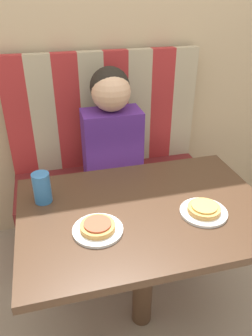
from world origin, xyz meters
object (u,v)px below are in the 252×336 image
object	(u,v)px
person	(111,123)
plate_right	(203,212)
pizza_right	(204,208)
plate_left	(98,230)
pizza_left	(98,226)
drinking_cup	(42,188)

from	to	relation	value
person	plate_right	world-z (taller)	person
person	pizza_right	distance (m)	0.79
plate_left	pizza_left	distance (m)	0.02
plate_left	pizza_right	world-z (taller)	pizza_right
pizza_right	person	bearing A→B (deg)	106.41
pizza_left	pizza_right	bearing A→B (deg)	0.00
plate_right	drinking_cup	xyz separation A→B (m)	(-0.63, 0.26, 0.06)
plate_left	plate_right	xyz separation A→B (m)	(0.44, 0.00, 0.00)
pizza_left	drinking_cup	world-z (taller)	drinking_cup
person	plate_right	distance (m)	0.79
pizza_left	pizza_right	size ratio (longest dim) A/B	1.00
plate_right	pizza_right	xyz separation A→B (m)	(0.00, 0.00, 0.02)
pizza_right	drinking_cup	distance (m)	0.69
plate_right	pizza_right	bearing A→B (deg)	0.00
plate_right	pizza_left	distance (m)	0.44
person	drinking_cup	xyz separation A→B (m)	(-0.41, -0.49, -0.06)
person	pizza_right	bearing A→B (deg)	-73.59
person	plate_left	size ratio (longest dim) A/B	3.44
drinking_cup	pizza_right	bearing A→B (deg)	-21.97
person	pizza_left	world-z (taller)	person
plate_left	drinking_cup	size ratio (longest dim) A/B	1.42
person	pizza_left	size ratio (longest dim) A/B	4.98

